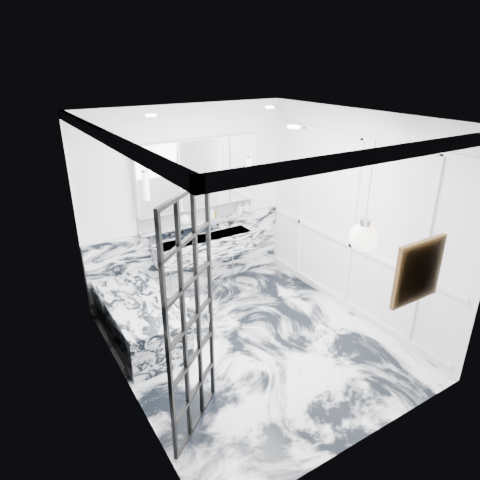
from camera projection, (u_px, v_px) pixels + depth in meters
floor at (254, 343)px, 5.47m from camera, size 3.60×3.60×0.00m
ceiling at (257, 118)px, 4.37m from camera, size 3.60×3.60×0.00m
wall_back at (188, 202)px, 6.33m from camera, size 3.60×0.00×3.60m
wall_front at (377, 317)px, 3.51m from camera, size 3.60×0.00×3.60m
wall_left at (118, 278)px, 4.14m from camera, size 0.00×3.60×3.60m
wall_right at (355, 218)px, 5.70m from camera, size 0.00×3.60×3.60m
marble_clad_back at (191, 256)px, 6.65m from camera, size 3.18×0.05×1.05m
marble_clad_left at (120, 283)px, 4.17m from camera, size 0.02×3.56×2.68m
panel_molding at (353, 225)px, 5.73m from camera, size 0.03×3.40×2.30m
soap_bottle_a at (212, 213)px, 6.51m from camera, size 0.08×0.08×0.19m
soap_bottle_b at (239, 208)px, 6.75m from camera, size 0.09×0.09×0.17m
soap_bottle_c at (246, 207)px, 6.82m from camera, size 0.14×0.14×0.16m
face_pot at (185, 220)px, 6.30m from camera, size 0.17×0.17×0.17m
amber_bottle at (216, 215)px, 6.56m from camera, size 0.04×0.04×0.10m
flower_vase at (183, 311)px, 5.04m from camera, size 0.07×0.07×0.12m
crittall_door at (191, 322)px, 3.82m from camera, size 0.71×0.59×2.39m
artwork at (418, 271)px, 3.69m from camera, size 0.48×0.05×0.48m
pendant_light at (364, 238)px, 3.83m from camera, size 0.26×0.26×0.26m
trough_sink at (206, 247)px, 6.47m from camera, size 1.60×0.45×0.30m
ledge at (200, 222)px, 6.47m from camera, size 1.90×0.14×0.04m
subway_tile at (198, 213)px, 6.46m from camera, size 1.90×0.03×0.23m
mirror_cabinet at (198, 174)px, 6.18m from camera, size 1.90×0.16×1.00m
sconce_left at (146, 186)px, 5.72m from camera, size 0.07×0.07×0.40m
sconce_right at (249, 171)px, 6.51m from camera, size 0.07×0.07×0.40m
bathtub at (139, 319)px, 5.49m from camera, size 0.75×1.65×0.55m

